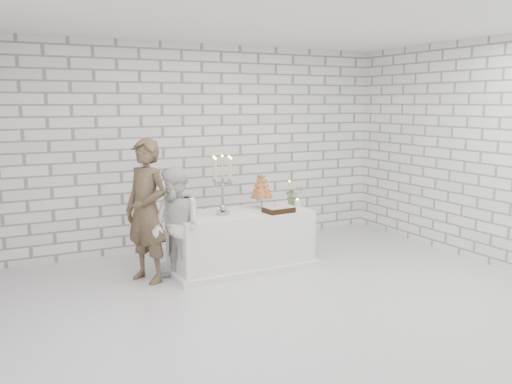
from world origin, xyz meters
name	(u,v)px	position (x,y,z in m)	size (l,w,h in m)	color
ground	(286,295)	(0.00, 0.00, 0.00)	(6.00, 5.00, 0.01)	silver
ceiling	(289,20)	(0.00, 0.00, 3.00)	(6.00, 5.00, 0.01)	white
wall_back	(203,146)	(0.00, 2.50, 1.50)	(6.00, 0.01, 3.00)	white
wall_front	(475,201)	(0.00, -2.50, 1.50)	(6.00, 0.01, 3.00)	white
wall_right	(481,152)	(3.00, 0.00, 1.50)	(0.01, 5.00, 3.00)	white
cake_table	(241,240)	(-0.02, 1.15, 0.38)	(1.80, 0.80, 0.75)	white
groom	(147,211)	(-1.25, 1.19, 0.87)	(0.63, 0.41, 1.73)	#4A3827
bride	(176,227)	(-0.97, 0.92, 0.70)	(0.68, 0.53, 1.40)	silver
candelabra	(223,185)	(-0.30, 1.09, 1.13)	(0.31, 0.31, 0.76)	#9C9DA6
croquembouche	(262,190)	(0.34, 1.27, 0.99)	(0.31, 0.31, 0.48)	brown
chocolate_cake	(279,209)	(0.40, 0.90, 0.79)	(0.36, 0.26, 0.08)	black
pillar_candle	(297,204)	(0.74, 0.99, 0.81)	(0.08, 0.08, 0.12)	white
extra_taper	(289,193)	(0.79, 1.28, 0.91)	(0.06, 0.06, 0.32)	beige
flowers	(294,196)	(0.78, 1.15, 0.89)	(0.26, 0.23, 0.29)	#36632C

